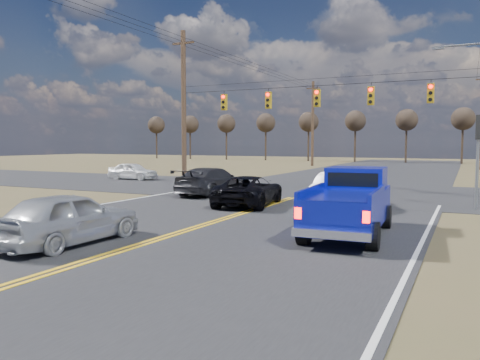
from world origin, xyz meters
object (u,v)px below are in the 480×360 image
at_px(black_suv, 249,191).
at_px(white_car_queue, 343,190).
at_px(dgrey_car_queue, 212,181).
at_px(pickup_truck, 350,203).
at_px(cross_car_west, 133,171).
at_px(silver_suv, 69,218).

height_order(black_suv, white_car_queue, white_car_queue).
distance_m(white_car_queue, dgrey_car_queue, 7.80).
height_order(pickup_truck, cross_car_west, pickup_truck).
height_order(pickup_truck, white_car_queue, pickup_truck).
relative_size(black_suv, cross_car_west, 1.24).
xyz_separation_m(white_car_queue, dgrey_car_queue, (-7.52, 2.07, -0.04)).
bearing_deg(pickup_truck, dgrey_car_queue, 136.24).
height_order(pickup_truck, black_suv, pickup_truck).
bearing_deg(silver_suv, cross_car_west, -53.79).
bearing_deg(dgrey_car_queue, silver_suv, 104.26).
bearing_deg(dgrey_car_queue, white_car_queue, 167.44).
relative_size(silver_suv, cross_car_west, 1.12).
bearing_deg(black_suv, silver_suv, 75.69).
bearing_deg(pickup_truck, cross_car_west, 140.87).
bearing_deg(white_car_queue, dgrey_car_queue, -16.29).
height_order(silver_suv, cross_car_west, silver_suv).
distance_m(pickup_truck, cross_car_west, 23.89).
distance_m(silver_suv, cross_car_west, 22.59).
distance_m(pickup_truck, black_suv, 7.25).
relative_size(silver_suv, black_suv, 0.90).
bearing_deg(white_car_queue, silver_suv, 63.05).
distance_m(silver_suv, black_suv, 9.43).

